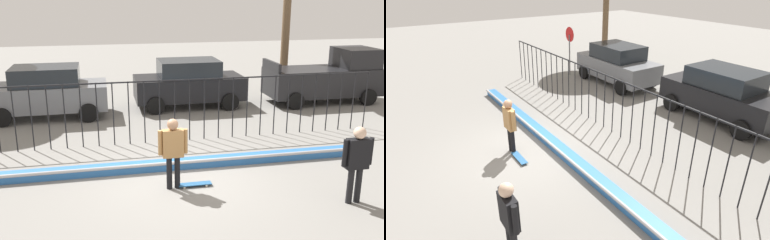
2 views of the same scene
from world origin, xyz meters
The scene contains 9 objects.
ground_plane centered at (0.00, 0.00, 0.00)m, with size 60.00×60.00×0.00m, color gray.
bowl_coping_ledge centered at (0.00, 0.94, 0.12)m, with size 11.00×0.40×0.27m.
perimeter_fence centered at (0.00, 3.15, 1.18)m, with size 14.04×0.04×1.94m.
skateboarder centered at (-0.17, -0.25, 1.03)m, with size 0.69×0.26×1.72m.
skateboard centered at (0.35, -0.26, 0.06)m, with size 0.80×0.20×0.07m.
camera_operator centered at (3.59, -1.80, 1.05)m, with size 0.71×0.27×1.75m.
parked_car_gray centered at (-3.66, 6.78, 0.97)m, with size 4.30×2.12×1.90m.
parked_car_black centered at (1.75, 7.28, 0.97)m, with size 4.30×2.12×1.90m.
pickup_truck centered at (7.61, 6.87, 1.04)m, with size 4.70×2.12×2.24m.
Camera 1 is at (-1.73, -9.72, 4.50)m, focal length 41.14 mm.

